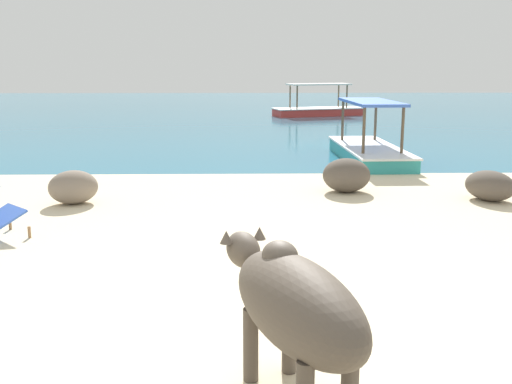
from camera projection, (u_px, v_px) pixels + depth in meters
The scene contains 8 objects.
sand_beach at pixel (256, 349), 4.33m from camera, with size 18.00×14.00×0.04m, color beige.
water_surface at pixel (245, 113), 25.84m from camera, with size 60.00×36.00×0.03m, color teal.
cow at pixel (293, 303), 3.50m from camera, with size 0.98×1.71×0.96m.
shore_rock_large at pixel (346, 175), 9.54m from camera, with size 0.76×0.71×0.55m, color brown.
shore_rock_medium at pixel (490, 186), 8.94m from camera, with size 0.80×0.58×0.45m, color brown.
shore_rock_small at pixel (73, 187), 8.73m from camera, with size 0.72×0.58×0.50m, color gray.
boat_red at pixel (318, 109), 24.13m from camera, with size 3.85×2.15×1.29m.
boat_teal at pixel (369, 148), 12.81m from camera, with size 1.26×3.70×1.29m.
Camera 1 is at (-0.09, -3.99, 2.06)m, focal length 41.65 mm.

